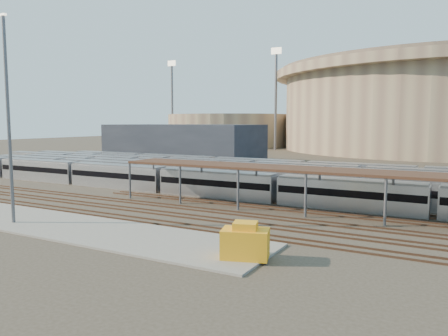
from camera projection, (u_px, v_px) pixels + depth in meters
name	position (u px, v px, depth m)	size (l,w,h in m)	color
ground	(171.00, 205.00, 56.92)	(420.00, 420.00, 0.00)	#383026
apron	(50.00, 223.00, 46.22)	(50.00, 9.00, 0.20)	gray
subway_trains	(243.00, 176.00, 72.19)	(127.67, 23.90, 3.60)	silver
inspection_shed	(350.00, 173.00, 49.37)	(60.30, 6.00, 5.30)	#59595E
empty_tracks	(147.00, 211.00, 52.55)	(170.00, 9.62, 0.18)	#4C3323
stadium	(441.00, 107.00, 165.32)	(124.00, 124.00, 32.50)	#9A8868
secondary_arena	(230.00, 130.00, 198.22)	(56.00, 56.00, 14.00)	#9A8868
service_building	(184.00, 143.00, 121.08)	(42.00, 20.00, 10.00)	#1E232D
floodlight_0	(276.00, 95.00, 164.99)	(4.00, 1.00, 38.40)	#59595E
floodlight_1	(172.00, 100.00, 199.99)	(4.00, 1.00, 38.40)	#59595E
floodlight_3	(358.00, 100.00, 199.04)	(4.00, 1.00, 38.40)	#59595E
yard_light_pole	(8.00, 120.00, 45.12)	(0.80, 0.36, 21.47)	#59595E
yellow_equipment	(245.00, 244.00, 34.07)	(3.65, 2.28, 2.28)	orange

